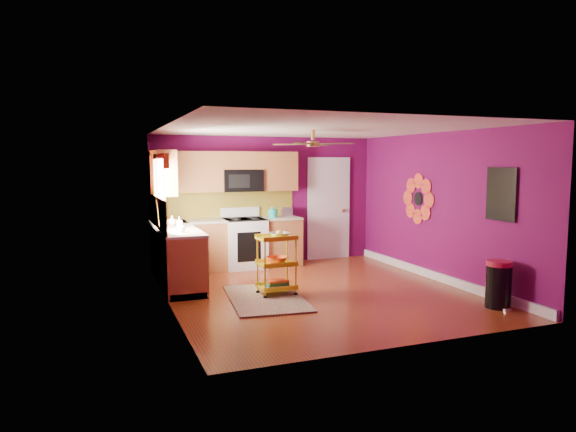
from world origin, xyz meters
name	(u,v)px	position (x,y,z in m)	size (l,w,h in m)	color
ground	(317,292)	(0.00, 0.00, 0.00)	(5.00, 5.00, 0.00)	maroon
room_envelope	(320,187)	(0.03, 0.00, 1.63)	(4.54, 5.04, 2.52)	#620B49
lower_cabinets	(207,251)	(-1.35, 1.82, 0.43)	(2.81, 2.31, 0.94)	brown
electric_range	(244,243)	(-0.55, 2.17, 0.48)	(0.76, 0.66, 1.13)	white
upper_cabinetry	(207,173)	(-1.24, 2.17, 1.80)	(2.80, 2.30, 1.26)	brown
left_window	(160,179)	(-2.22, 1.05, 1.74)	(0.08, 1.35, 1.08)	white
panel_door	(328,210)	(1.35, 2.47, 1.02)	(0.95, 0.11, 2.15)	white
right_wall_art	(452,197)	(2.23, -0.34, 1.44)	(0.04, 2.74, 1.04)	black
ceiling_fan	(313,143)	(0.00, 0.20, 2.29)	(1.01, 1.01, 0.26)	#BF8C3F
shag_rug	(266,298)	(-0.88, -0.12, 0.01)	(1.05, 1.71, 0.02)	#321B10
rolling_cart	(277,262)	(-0.65, 0.04, 0.51)	(0.56, 0.41, 0.99)	yellow
trash_can	(498,284)	(1.98, -1.68, 0.33)	(0.37, 0.39, 0.65)	black
teal_kettle	(273,213)	(0.02, 2.15, 1.02)	(0.18, 0.18, 0.21)	#16A793
toaster	(286,212)	(0.34, 2.28, 1.03)	(0.22, 0.15, 0.18)	beige
soap_bottle_a	(179,222)	(-1.91, 1.22, 1.03)	(0.08, 0.09, 0.19)	#EA3F72
soap_bottle_b	(172,221)	(-1.97, 1.54, 1.03)	(0.14, 0.14, 0.17)	white
counter_dish	(169,222)	(-1.99, 1.86, 0.97)	(0.28, 0.28, 0.07)	white
counter_cup	(181,229)	(-1.96, 0.68, 0.99)	(0.12, 0.12, 0.09)	white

